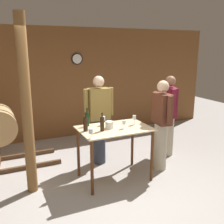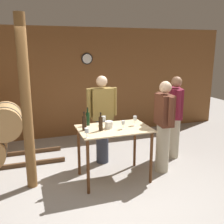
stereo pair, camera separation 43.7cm
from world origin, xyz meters
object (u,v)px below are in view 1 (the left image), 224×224
object	(u,v)px
wine_glass_near_right	(124,123)
ice_bucket	(110,125)
person_visitor_with_scarf	(99,118)
wooden_post	(26,108)
wine_glass_far_side	(134,118)
person_host	(161,124)
wine_bottle_left	(87,119)
person_visitor_bearded	(169,114)
wine_glass_near_center	(103,119)
wine_bottle_far_left	(86,124)
wine_bottle_center	(102,124)
wine_glass_near_left	(91,132)

from	to	relation	value
wine_glass_near_right	ice_bucket	size ratio (longest dim) A/B	1.02
person_visitor_with_scarf	ice_bucket	bearing A→B (deg)	-97.47
wooden_post	ice_bucket	world-z (taller)	wooden_post
wine_glass_far_side	person_host	distance (m)	0.56
wine_bottle_left	person_host	distance (m)	1.34
wooden_post	person_visitor_bearded	xyz separation A→B (m)	(2.81, 0.29, -0.47)
wine_glass_near_center	person_host	distance (m)	1.07
wine_glass_near_center	person_visitor_bearded	distance (m)	1.59
wooden_post	wine_glass_far_side	size ratio (longest dim) A/B	16.39
wooden_post	wine_bottle_left	world-z (taller)	wooden_post
wine_bottle_far_left	person_host	xyz separation A→B (m)	(1.41, -0.07, -0.16)
person_visitor_with_scarf	person_visitor_bearded	xyz separation A→B (m)	(1.45, -0.24, -0.02)
wine_bottle_left	person_visitor_with_scarf	xyz separation A→B (m)	(0.38, 0.42, -0.13)
wine_bottle_far_left	wine_bottle_left	xyz separation A→B (m)	(0.12, 0.25, 0.00)
wine_bottle_left	wine_bottle_center	distance (m)	0.38
wine_bottle_left	wine_glass_far_side	size ratio (longest dim) A/B	1.90
wooden_post	wine_glass_near_left	size ratio (longest dim) A/B	18.08
wine_bottle_left	wine_glass_near_left	size ratio (longest dim) A/B	2.10
wine_bottle_far_left	wine_glass_near_right	distance (m)	0.63
wine_glass_far_side	person_host	bearing A→B (deg)	-5.50
ice_bucket	person_visitor_bearded	bearing A→B (deg)	16.43
wine_glass_far_side	person_visitor_with_scarf	xyz separation A→B (m)	(-0.38, 0.68, -0.13)
wine_bottle_center	wine_glass_far_side	size ratio (longest dim) A/B	1.82
wine_bottle_center	person_visitor_with_scarf	size ratio (longest dim) A/B	0.18
wine_bottle_left	wine_glass_near_left	bearing A→B (deg)	-104.99
wine_bottle_far_left	wine_glass_near_right	bearing A→B (deg)	-12.39
wine_bottle_center	wine_glass_near_center	xyz separation A→B (m)	(0.14, 0.30, -0.01)
wooden_post	wine_glass_near_center	distance (m)	1.29
wine_glass_near_left	wooden_post	bearing A→B (deg)	147.88
wine_glass_near_center	wine_glass_far_side	xyz separation A→B (m)	(0.50, -0.20, 0.01)
wine_glass_near_left	wine_glass_near_right	size ratio (longest dim) A/B	1.07
wine_glass_near_left	wine_glass_far_side	bearing A→B (deg)	21.00
person_visitor_bearded	person_host	bearing A→B (deg)	-137.16
wine_bottle_far_left	person_visitor_bearded	world-z (taller)	person_visitor_bearded
wine_bottle_far_left	wine_glass_near_right	xyz separation A→B (m)	(0.62, -0.14, -0.02)
wine_glass_far_side	person_visitor_with_scarf	size ratio (longest dim) A/B	0.10
wine_glass_near_left	wine_bottle_left	bearing A→B (deg)	75.01
wine_bottle_left	wine_glass_near_center	size ratio (longest dim) A/B	2.05
wooden_post	person_host	xyz separation A→B (m)	(2.27, -0.21, -0.47)
wine_glass_near_left	wine_glass_near_right	world-z (taller)	wine_glass_near_left
wine_glass_near_left	wine_glass_near_center	bearing A→B (deg)	52.30
wine_bottle_far_left	person_visitor_with_scarf	world-z (taller)	person_visitor_with_scarf
wooden_post	person_visitor_bearded	distance (m)	2.86
wine_glass_near_right	wine_glass_far_side	xyz separation A→B (m)	(0.26, 0.12, 0.02)
person_visitor_with_scarf	person_visitor_bearded	size ratio (longest dim) A/B	1.02
person_visitor_bearded	wooden_post	bearing A→B (deg)	-174.10
wine_glass_near_center	wine_glass_near_right	bearing A→B (deg)	-54.43
wine_bottle_far_left	wine_glass_near_center	xyz separation A→B (m)	(0.38, 0.19, -0.01)
wine_glass_near_right	person_visitor_bearded	xyz separation A→B (m)	(1.33, 0.57, -0.13)
wine_bottle_left	wine_bottle_center	xyz separation A→B (m)	(0.12, -0.36, -0.00)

